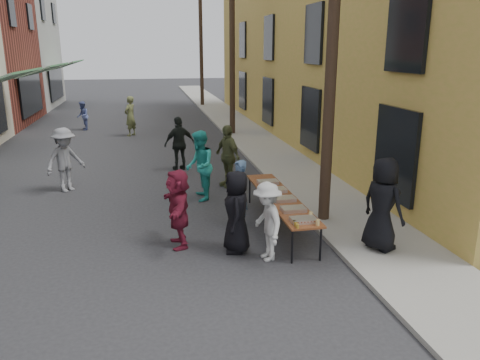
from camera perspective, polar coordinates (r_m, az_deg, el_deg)
name	(u,v)px	position (r m, az deg, el deg)	size (l,w,h in m)	color
ground	(141,305)	(8.04, -11.99, -14.67)	(120.00, 120.00, 0.00)	#28282B
sidewalk	(247,133)	(22.82, 0.82, 5.71)	(2.20, 60.00, 0.10)	gray
building_ochre	(381,27)	(23.62, 16.77, 17.48)	(10.00, 28.00, 10.00)	#AC9A3D
utility_pole_near	(333,26)	(10.76, 11.31, 17.98)	(0.26, 0.26, 9.00)	#2D2116
utility_pole_mid	(232,38)	(22.34, -0.97, 16.96)	(0.26, 0.26, 9.00)	#2D2116
utility_pole_far	(201,41)	(34.20, -4.78, 16.49)	(0.26, 0.26, 9.00)	#2D2116
serving_table	(280,198)	(10.78, 4.89, -2.22)	(0.70, 4.00, 0.75)	#5E2816
catering_tray_sausage	(303,220)	(9.27, 7.74, -4.84)	(0.50, 0.33, 0.08)	maroon
catering_tray_foil_b	(293,209)	(9.85, 6.52, -3.55)	(0.50, 0.33, 0.08)	#B2B2B7
catering_tray_buns	(284,199)	(10.48, 5.36, -2.31)	(0.50, 0.33, 0.08)	tan
catering_tray_foil_d	(275,190)	(11.12, 4.33, -1.22)	(0.50, 0.33, 0.08)	#B2B2B7
catering_tray_buns_end	(268,182)	(11.77, 3.42, -0.25)	(0.50, 0.33, 0.08)	tan
condiment_jar_a	(298,226)	(8.94, 7.02, -5.61)	(0.07, 0.07, 0.08)	#A57F26
condiment_jar_b	(296,224)	(9.03, 6.83, -5.39)	(0.07, 0.07, 0.08)	#A57F26
condiment_jar_c	(294,222)	(9.11, 6.63, -5.17)	(0.07, 0.07, 0.08)	#A57F26
cup_stack	(318,223)	(9.11, 9.45, -5.16)	(0.08, 0.08, 0.12)	tan
guest_front_a	(237,212)	(9.45, -0.42, -3.89)	(0.83, 0.54, 1.70)	black
guest_front_b	(239,194)	(10.80, -0.08, -1.68)	(0.58, 0.38, 1.58)	#4D6C95
guest_front_c	(200,166)	(12.72, -4.94, 1.72)	(0.93, 0.73, 1.92)	teal
guest_front_d	(267,222)	(9.12, 3.34, -5.08)	(1.02, 0.58, 1.58)	silver
guest_front_e	(227,156)	(13.96, -1.54, 2.94)	(1.09, 0.46, 1.87)	#585F37
guest_queue_back	(178,208)	(9.80, -7.54, -3.42)	(1.54, 0.49, 1.66)	maroon
server	(383,204)	(9.71, 17.00, -2.83)	(0.93, 0.60, 1.90)	black
passerby_left	(65,160)	(14.39, -20.56, 2.31)	(1.20, 0.69, 1.86)	slate
passerby_mid	(179,144)	(16.04, -7.39, 4.43)	(1.07, 0.45, 1.83)	black
passerby_right	(130,116)	(22.92, -13.24, 7.59)	(0.69, 0.45, 1.88)	olive
passerby_far	(83,116)	(25.25, -18.62, 7.43)	(0.71, 0.55, 1.46)	#5362A1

